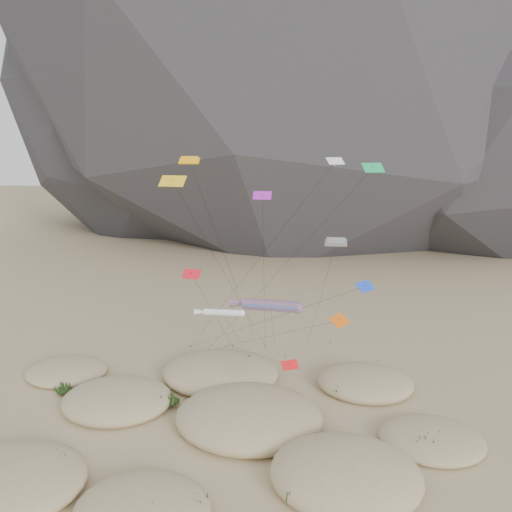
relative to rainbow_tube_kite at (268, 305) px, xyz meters
The scene contains 9 objects.
ground 16.32m from the rainbow_tube_kite, 100.42° to the right, with size 500.00×500.00×0.00m, color #CCB789.
dunes 13.16m from the rainbow_tube_kite, 115.71° to the right, with size 51.06×33.48×4.11m.
dune_grass 13.34m from the rainbow_tube_kite, 108.97° to the right, with size 42.66×29.32×1.44m.
kite_stakes 14.43m from the rainbow_tube_kite, 88.52° to the left, with size 25.29×7.70×0.30m.
rainbow_tube_kite is the anchor object (origin of this frame).
white_tube_kite 5.55m from the rainbow_tube_kite, 149.51° to the right, with size 5.71×16.65×10.74m.
orange_parafoil 17.60m from the rainbow_tube_kite, behind, with size 6.59×14.39×26.32m.
multi_parafoil 10.84m from the rainbow_tube_kite, 23.06° to the right, with size 3.70×17.81×18.61m.
delta_kites 7.60m from the rainbow_tube_kite, 50.28° to the right, with size 23.40×20.33×26.17m.
Camera 1 is at (6.96, -39.68, 28.16)m, focal length 35.00 mm.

